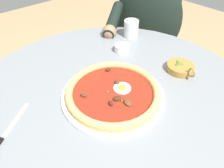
% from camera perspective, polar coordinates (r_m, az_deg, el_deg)
% --- Properties ---
extents(dining_table, '(1.01, 1.01, 0.73)m').
position_cam_1_polar(dining_table, '(0.77, 0.16, -10.60)').
color(dining_table, gray).
rests_on(dining_table, ground).
extents(pizza_on_plate, '(0.34, 0.34, 0.03)m').
position_cam_1_polar(pizza_on_plate, '(0.65, 0.29, -2.37)').
color(pizza_on_plate, white).
rests_on(pizza_on_plate, dining_table).
extents(water_glass, '(0.07, 0.07, 0.08)m').
position_cam_1_polar(water_glass, '(0.98, 5.52, 15.36)').
color(water_glass, silver).
rests_on(water_glass, dining_table).
extents(steak_knife, '(0.13, 0.17, 0.01)m').
position_cam_1_polar(steak_knife, '(0.62, -29.34, -13.79)').
color(steak_knife, silver).
rests_on(steak_knife, dining_table).
extents(ramekin_capers, '(0.06, 0.06, 0.03)m').
position_cam_1_polar(ramekin_capers, '(0.87, 2.88, 10.37)').
color(ramekin_capers, white).
rests_on(ramekin_capers, dining_table).
extents(olive_pan, '(0.12, 0.10, 0.05)m').
position_cam_1_polar(olive_pan, '(0.80, 19.14, 4.55)').
color(olive_pan, olive).
rests_on(olive_pan, dining_table).
extents(diner_person, '(0.45, 0.59, 1.11)m').
position_cam_1_polar(diner_person, '(1.35, 9.13, 9.90)').
color(diner_person, '#282833').
rests_on(diner_person, ground).
extents(cafe_chair_diner, '(0.53, 0.53, 0.91)m').
position_cam_1_polar(cafe_chair_diner, '(1.45, 10.50, 14.24)').
color(cafe_chair_diner, '#504A45').
rests_on(cafe_chair_diner, ground).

